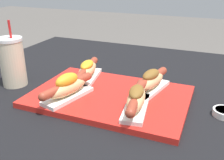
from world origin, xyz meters
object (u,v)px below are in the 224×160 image
(hot_dog_1, at_px, (136,99))
(hot_dog_2, at_px, (87,71))
(serving_tray, at_px, (110,96))
(sauce_bowl, at_px, (224,112))
(drink_cup, at_px, (12,62))
(hot_dog_0, at_px, (67,87))
(hot_dog_3, at_px, (151,81))

(hot_dog_1, distance_m, hot_dog_2, 0.27)
(serving_tray, bearing_deg, sauce_bowl, 4.49)
(drink_cup, bearing_deg, hot_dog_0, -11.62)
(serving_tray, relative_size, hot_dog_2, 2.31)
(hot_dog_1, bearing_deg, drink_cup, 174.87)
(hot_dog_0, distance_m, drink_cup, 0.26)
(sauce_bowl, xyz_separation_m, drink_cup, (-0.70, -0.05, 0.08))
(hot_dog_0, relative_size, hot_dog_2, 0.99)
(sauce_bowl, bearing_deg, hot_dog_0, -167.21)
(hot_dog_0, bearing_deg, sauce_bowl, 12.79)
(hot_dog_2, bearing_deg, hot_dog_3, -2.62)
(sauce_bowl, bearing_deg, hot_dog_2, 173.21)
(hot_dog_0, bearing_deg, drink_cup, 168.38)
(hot_dog_1, bearing_deg, sauce_bowl, 21.54)
(sauce_bowl, bearing_deg, drink_cup, -175.89)
(hot_dog_1, relative_size, drink_cup, 0.92)
(sauce_bowl, bearing_deg, hot_dog_1, -158.46)
(hot_dog_1, height_order, hot_dog_2, hot_dog_1)
(hot_dog_0, xyz_separation_m, hot_dog_1, (0.22, 0.01, -0.00))
(hot_dog_3, xyz_separation_m, drink_cup, (-0.47, -0.09, 0.03))
(hot_dog_0, distance_m, hot_dog_3, 0.26)
(hot_dog_2, bearing_deg, serving_tray, -34.08)
(hot_dog_0, bearing_deg, hot_dog_2, 94.86)
(hot_dog_2, distance_m, sauce_bowl, 0.47)
(hot_dog_2, xyz_separation_m, sauce_bowl, (0.46, -0.05, -0.04))
(serving_tray, height_order, hot_dog_0, hot_dog_0)
(serving_tray, relative_size, drink_cup, 2.11)
(hot_dog_1, height_order, sauce_bowl, hot_dog_1)
(hot_dog_3, height_order, sauce_bowl, hot_dog_3)
(drink_cup, bearing_deg, hot_dog_1, -5.13)
(hot_dog_0, height_order, hot_dog_2, hot_dog_0)
(hot_dog_2, bearing_deg, sauce_bowl, -6.79)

